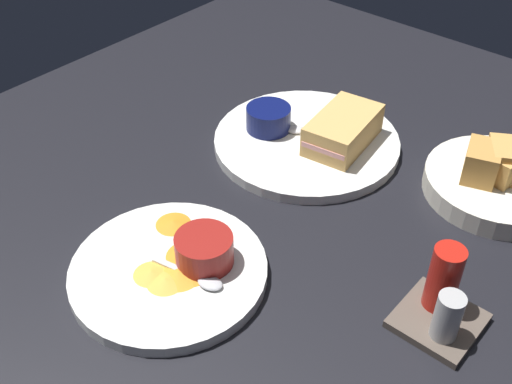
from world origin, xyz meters
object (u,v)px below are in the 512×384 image
object	(u,v)px
sandwich_half_near	(343,130)
plate_chips_companion	(167,270)
condiment_caddy	(443,301)
ramekin_dark_sauce	(268,118)
plate_sandwich_main	(306,142)
spoon_by_dark_ramekin	(303,131)
ramekin_light_gravy	(204,249)
bread_basket_rear	(497,180)
spoon_by_gravy_ramekin	(201,279)

from	to	relation	value
sandwich_half_near	plate_chips_companion	world-z (taller)	sandwich_half_near
condiment_caddy	ramekin_dark_sauce	bearing A→B (deg)	-112.38
plate_sandwich_main	ramekin_dark_sauce	xyz separation A→B (cm)	(1.90, -6.21, 2.83)
spoon_by_dark_ramekin	plate_chips_companion	size ratio (longest dim) A/B	0.39
plate_sandwich_main	spoon_by_dark_ramekin	world-z (taller)	spoon_by_dark_ramekin
sandwich_half_near	ramekin_light_gravy	world-z (taller)	sandwich_half_near
spoon_by_dark_ramekin	sandwich_half_near	bearing A→B (deg)	104.82
plate_sandwich_main	spoon_by_dark_ramekin	bearing A→B (deg)	-119.87
plate_sandwich_main	condiment_caddy	bearing A→B (deg)	61.21
condiment_caddy	plate_chips_companion	bearing A→B (deg)	-61.80
plate_chips_companion	bread_basket_rear	world-z (taller)	bread_basket_rear
ramekin_dark_sauce	ramekin_light_gravy	bearing A→B (deg)	25.17
ramekin_light_gravy	bread_basket_rear	xyz separation A→B (cm)	(-37.82, 20.50, -1.33)
condiment_caddy	spoon_by_gravy_ramekin	bearing A→B (deg)	-58.66
sandwich_half_near	plate_sandwich_main	bearing A→B (deg)	-63.96
ramekin_dark_sauce	spoon_by_dark_ramekin	xyz separation A→B (cm)	(-2.66, 4.90, -1.67)
spoon_by_gravy_ramekin	bread_basket_rear	size ratio (longest dim) A/B	0.49
sandwich_half_near	ramekin_dark_sauce	size ratio (longest dim) A/B	2.01
spoon_by_dark_ramekin	condiment_caddy	bearing A→B (deg)	61.17
spoon_by_dark_ramekin	bread_basket_rear	bearing A→B (deg)	104.79
plate_sandwich_main	ramekin_dark_sauce	bearing A→B (deg)	-72.96
plate_chips_companion	condiment_caddy	bearing A→B (deg)	118.20
ramekin_dark_sauce	ramekin_light_gravy	xyz separation A→B (cm)	(27.61, 12.97, 0.05)
spoon_by_dark_ramekin	bread_basket_rear	distance (cm)	29.56
plate_sandwich_main	spoon_by_gravy_ramekin	size ratio (longest dim) A/B	2.90
plate_sandwich_main	spoon_by_dark_ramekin	size ratio (longest dim) A/B	3.08
sandwich_half_near	ramekin_light_gravy	xyz separation A→B (cm)	(31.92, 1.83, -0.32)
sandwich_half_near	ramekin_dark_sauce	bearing A→B (deg)	-68.84
sandwich_half_near	plate_chips_companion	bearing A→B (deg)	-1.94
bread_basket_rear	condiment_caddy	size ratio (longest dim) A/B	2.15
condiment_caddy	sandwich_half_near	bearing A→B (deg)	-126.36
spoon_by_dark_ramekin	spoon_by_gravy_ramekin	xyz separation A→B (cm)	(32.96, 10.03, 0.00)
ramekin_dark_sauce	plate_chips_companion	xyz separation A→B (cm)	(31.25, 9.94, -2.83)
plate_sandwich_main	ramekin_light_gravy	size ratio (longest dim) A/B	4.03
spoon_by_dark_ramekin	ramekin_dark_sauce	bearing A→B (deg)	-61.49
plate_sandwich_main	ramekin_dark_sauce	world-z (taller)	ramekin_dark_sauce
condiment_caddy	ramekin_light_gravy	bearing A→B (deg)	-65.41
plate_sandwich_main	spoon_by_dark_ramekin	distance (cm)	1.91
plate_sandwich_main	spoon_by_gravy_ramekin	distance (cm)	33.38
ramekin_dark_sauce	condiment_caddy	world-z (taller)	condiment_caddy
ramekin_dark_sauce	ramekin_light_gravy	distance (cm)	30.51
ramekin_dark_sauce	ramekin_light_gravy	world-z (taller)	ramekin_light_gravy
ramekin_dark_sauce	bread_basket_rear	size ratio (longest dim) A/B	0.34
bread_basket_rear	condiment_caddy	bearing A→B (deg)	11.10
ramekin_dark_sauce	bread_basket_rear	xyz separation A→B (cm)	(-10.21, 33.47, -1.28)
ramekin_dark_sauce	spoon_by_gravy_ramekin	world-z (taller)	ramekin_dark_sauce
sandwich_half_near	bread_basket_rear	bearing A→B (deg)	104.78
plate_sandwich_main	condiment_caddy	distance (cm)	37.03
spoon_by_gravy_ramekin	plate_chips_companion	bearing A→B (deg)	-79.18
sandwich_half_near	spoon_by_dark_ramekin	world-z (taller)	sandwich_half_near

